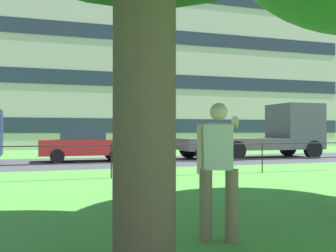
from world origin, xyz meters
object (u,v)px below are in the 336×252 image
at_px(car_red_far_right, 85,144).
at_px(apartment_building_background, 148,50).
at_px(flatbed_truck_right, 270,134).
at_px(person_thrower, 219,166).

xyz_separation_m(car_red_far_right, apartment_building_background, (7.60, 17.87, 8.26)).
xyz_separation_m(car_red_far_right, flatbed_truck_right, (9.17, -0.47, 0.44)).
xyz_separation_m(person_thrower, flatbed_truck_right, (8.85, 12.89, 0.29)).
distance_m(person_thrower, apartment_building_background, 33.08).
xyz_separation_m(person_thrower, apartment_building_background, (7.28, 31.23, 8.11)).
bearing_deg(car_red_far_right, apartment_building_background, 66.95).
distance_m(car_red_far_right, flatbed_truck_right, 9.20).
bearing_deg(apartment_building_background, flatbed_truck_right, -85.10).
bearing_deg(flatbed_truck_right, apartment_building_background, 94.90).
distance_m(flatbed_truck_right, apartment_building_background, 20.00).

